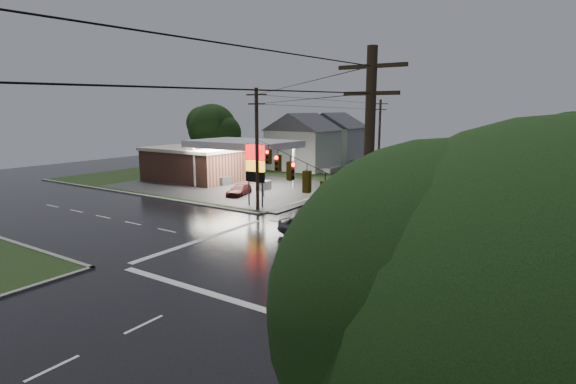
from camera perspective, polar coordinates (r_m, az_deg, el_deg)
The scene contains 16 objects.
ground at distance 28.62m, azimuth -0.26°, elevation -8.13°, with size 120.00×120.00×0.00m, color black.
grass_nw at distance 64.25m, azimuth -6.63°, elevation 2.25°, with size 36.00×36.00×0.08m, color black.
gas_station at distance 59.08m, azimuth -10.38°, elevation 3.88°, with size 26.20×18.00×5.60m.
pylon_sign at distance 42.11m, azimuth -4.19°, elevation 3.45°, with size 2.00×0.35×6.00m.
utility_pole_nw at distance 40.54m, azimuth -3.96°, elevation 5.61°, with size 2.20×0.32×11.00m.
utility_pole_se at distance 14.59m, azimuth 10.00°, elevation -3.17°, with size 2.20×0.32×11.00m.
utility_pole_n at distance 65.44m, azimuth 11.52°, elevation 7.04°, with size 2.20×0.32×10.50m.
traffic_signals at distance 27.23m, azimuth -0.26°, elevation 4.89°, with size 26.87×26.87×1.47m.
house_near at distance 68.91m, azimuth 1.95°, elevation 6.51°, with size 11.05×8.48×8.60m.
house_far at distance 79.82m, azimuth 5.90°, elevation 7.00°, with size 11.05×8.48×8.60m.
tree_nw_behind at distance 71.86m, azimuth -9.49°, elevation 7.96°, with size 8.93×7.60×10.00m.
tree_ne_near at distance 44.68m, azimuth 32.32°, elevation 4.26°, with size 7.99×6.80×8.98m.
tree_se at distance 7.43m, azimuth 31.31°, elevation -19.77°, with size 8.22×7.00×9.08m.
car_north at distance 44.11m, azimuth 11.73°, elevation -0.87°, with size 1.33×3.82×1.26m, color black.
car_crossing at distance 32.25m, azimuth 2.42°, elevation -4.55°, with size 1.85×4.59×1.56m, color slate.
car_pump at distance 48.38m, azimuth -6.22°, elevation 0.23°, with size 1.66×4.08×1.18m, color #4F1212.
Camera 1 is at (15.12, -22.53, 9.11)m, focal length 28.00 mm.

